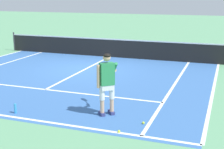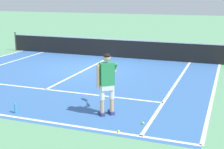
% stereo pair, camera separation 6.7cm
% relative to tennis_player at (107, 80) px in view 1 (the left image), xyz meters
% --- Properties ---
extents(ground_plane, '(80.00, 80.00, 0.00)m').
position_rel_tennis_player_xyz_m(ground_plane, '(-2.86, 4.91, -0.99)').
color(ground_plane, '#609E70').
extents(court_inner_surface, '(10.98, 9.36, 0.00)m').
position_rel_tennis_player_xyz_m(court_inner_surface, '(-2.86, 3.44, -0.99)').
color(court_inner_surface, '#3866A8').
rests_on(court_inner_surface, ground).
extents(line_service, '(8.23, 0.10, 0.01)m').
position_rel_tennis_player_xyz_m(line_service, '(-2.86, 1.52, -0.99)').
color(line_service, white).
rests_on(line_service, ground).
extents(line_centre_service, '(0.10, 6.40, 0.01)m').
position_rel_tennis_player_xyz_m(line_centre_service, '(-2.86, 4.72, -0.99)').
color(line_centre_service, white).
rests_on(line_centre_service, ground).
extents(line_singles_right, '(0.10, 8.96, 0.01)m').
position_rel_tennis_player_xyz_m(line_singles_right, '(1.25, 3.44, -0.99)').
color(line_singles_right, white).
rests_on(line_singles_right, ground).
extents(line_doubles_right, '(0.10, 8.96, 0.01)m').
position_rel_tennis_player_xyz_m(line_doubles_right, '(2.63, 3.44, -0.99)').
color(line_doubles_right, white).
rests_on(line_doubles_right, ground).
extents(tennis_net, '(11.96, 0.08, 1.07)m').
position_rel_tennis_player_xyz_m(tennis_net, '(-2.86, 7.92, -0.49)').
color(tennis_net, '#333338').
rests_on(tennis_net, ground).
extents(tennis_player, '(0.69, 1.18, 1.71)m').
position_rel_tennis_player_xyz_m(tennis_player, '(0.00, 0.00, 0.00)').
color(tennis_player, navy).
rests_on(tennis_player, ground).
extents(tennis_ball_near_feet, '(0.07, 0.07, 0.07)m').
position_rel_tennis_player_xyz_m(tennis_ball_near_feet, '(0.70, -1.03, -0.96)').
color(tennis_ball_near_feet, '#CCE02D').
rests_on(tennis_ball_near_feet, ground).
extents(tennis_ball_by_baseline, '(0.07, 0.07, 0.07)m').
position_rel_tennis_player_xyz_m(tennis_ball_by_baseline, '(1.11, -0.31, -0.96)').
color(tennis_ball_by_baseline, '#CCE02D').
rests_on(tennis_ball_by_baseline, ground).
extents(water_bottle, '(0.07, 0.07, 0.28)m').
position_rel_tennis_player_xyz_m(water_bottle, '(-2.43, -0.77, -0.85)').
color(water_bottle, '#3393D6').
rests_on(water_bottle, ground).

